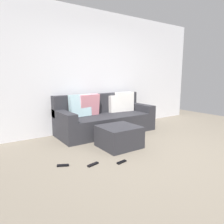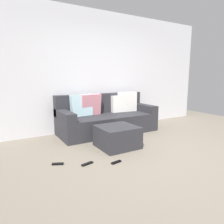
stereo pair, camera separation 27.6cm
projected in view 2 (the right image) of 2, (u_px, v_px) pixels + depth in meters
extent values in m
plane|color=slate|center=(162.00, 158.00, 3.21)|extent=(8.32, 8.32, 0.00)
cube|color=silver|center=(97.00, 71.00, 4.89)|extent=(6.40, 0.10, 2.77)
cube|color=#2D2D33|center=(108.00, 124.00, 4.67)|extent=(2.20, 0.91, 0.41)
cube|color=#2D2D33|center=(101.00, 103.00, 4.90)|extent=(2.20, 0.20, 0.45)
cube|color=#2D2D33|center=(65.00, 115.00, 4.12)|extent=(0.20, 0.91, 0.17)
cube|color=#2D2D33|center=(143.00, 108.00, 5.12)|extent=(0.20, 0.91, 0.17)
cube|color=silver|center=(81.00, 105.00, 4.46)|extent=(0.49, 0.20, 0.49)
cube|color=pink|center=(91.00, 105.00, 4.57)|extent=(0.48, 0.21, 0.48)
cube|color=white|center=(127.00, 102.00, 5.06)|extent=(0.49, 0.19, 0.48)
cube|color=white|center=(119.00, 104.00, 4.96)|extent=(0.41, 0.16, 0.41)
cube|color=#2D2D33|center=(117.00, 137.00, 3.71)|extent=(0.68, 0.65, 0.39)
cube|color=black|center=(116.00, 162.00, 3.05)|extent=(0.18, 0.07, 0.02)
cube|color=black|center=(87.00, 164.00, 2.99)|extent=(0.19, 0.09, 0.02)
cube|color=black|center=(58.00, 164.00, 2.99)|extent=(0.17, 0.12, 0.02)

